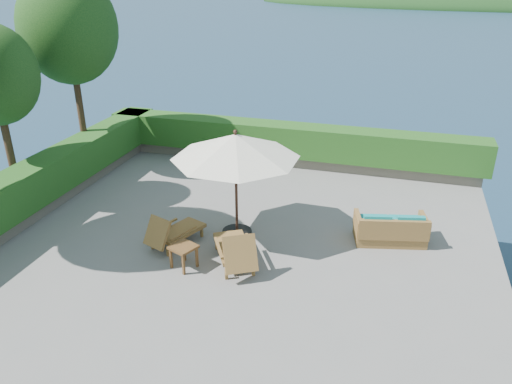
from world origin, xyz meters
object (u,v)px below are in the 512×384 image
(lounge_left, at_px, (173,232))
(side_table, at_px, (183,250))
(patio_umbrella, at_px, (236,147))
(lounge_right, at_px, (235,249))
(wicker_loveseat, at_px, (390,230))

(lounge_left, height_order, side_table, lounge_left)
(patio_umbrella, relative_size, lounge_left, 2.41)
(patio_umbrella, distance_m, side_table, 2.59)
(patio_umbrella, xyz_separation_m, lounge_right, (0.40, -1.32, -1.86))
(lounge_right, distance_m, side_table, 1.12)
(patio_umbrella, relative_size, wicker_loveseat, 2.16)
(lounge_left, height_order, lounge_right, lounge_right)
(lounge_left, xyz_separation_m, wicker_loveseat, (4.89, 1.58, -0.05))
(lounge_right, distance_m, wicker_loveseat, 3.78)
(patio_umbrella, height_order, lounge_left, patio_umbrella)
(patio_umbrella, xyz_separation_m, lounge_left, (-1.29, -0.90, -1.91))
(patio_umbrella, bearing_deg, lounge_right, -73.06)
(patio_umbrella, bearing_deg, wicker_loveseat, 10.73)
(lounge_right, xyz_separation_m, wicker_loveseat, (3.21, 2.01, -0.09))
(patio_umbrella, relative_size, lounge_right, 2.15)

